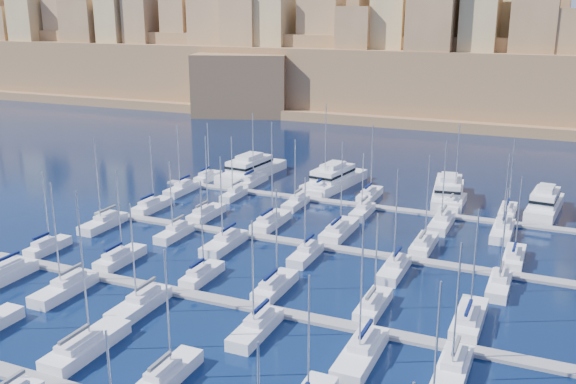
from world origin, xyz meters
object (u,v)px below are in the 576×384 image
at_px(motor_yacht_a, 251,169).
at_px(motor_yacht_c, 448,191).
at_px(sailboat_2, 86,346).
at_px(motor_yacht_d, 545,204).
at_px(motor_yacht_b, 334,178).

height_order(motor_yacht_a, motor_yacht_c, same).
xyz_separation_m(sailboat_2, motor_yacht_d, (40.69, 68.64, 0.94)).
xyz_separation_m(sailboat_2, motor_yacht_a, (-16.75, 70.71, 0.94)).
xyz_separation_m(motor_yacht_b, motor_yacht_c, (22.30, -0.45, 0.00)).
distance_m(motor_yacht_a, motor_yacht_c, 40.89).
xyz_separation_m(sailboat_2, motor_yacht_c, (24.13, 69.72, 0.94)).
distance_m(sailboat_2, motor_yacht_d, 79.79).
relative_size(sailboat_2, motor_yacht_c, 0.96).
bearing_deg(motor_yacht_d, motor_yacht_c, 176.25).
bearing_deg(sailboat_2, motor_yacht_d, 59.34).
bearing_deg(sailboat_2, motor_yacht_c, 70.91).
distance_m(sailboat_2, motor_yacht_a, 72.68).
height_order(sailboat_2, motor_yacht_b, sailboat_2).
bearing_deg(sailboat_2, motor_yacht_b, 88.51).
height_order(sailboat_2, motor_yacht_c, sailboat_2).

